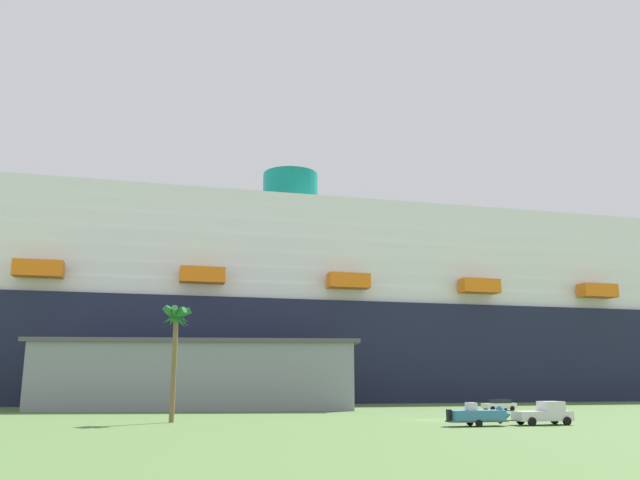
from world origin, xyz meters
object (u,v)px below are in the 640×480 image
(parked_car_white_van, at_px, (499,405))
(palm_tree, at_px, (176,325))
(small_boat_on_trailer, at_px, (483,415))
(pickup_truck, at_px, (545,414))
(cruise_ship, at_px, (444,322))

(parked_car_white_van, bearing_deg, palm_tree, -153.96)
(small_boat_on_trailer, bearing_deg, pickup_truck, 6.93)
(pickup_truck, distance_m, small_boat_on_trailer, 6.60)
(pickup_truck, bearing_deg, cruise_ship, 78.03)
(palm_tree, bearing_deg, small_boat_on_trailer, -17.75)
(pickup_truck, bearing_deg, small_boat_on_trailer, -173.07)
(palm_tree, bearing_deg, cruise_ship, 53.54)
(cruise_ship, distance_m, small_boat_on_trailer, 85.87)
(cruise_ship, height_order, pickup_truck, cruise_ship)
(cruise_ship, bearing_deg, small_boat_on_trailer, -106.21)
(pickup_truck, bearing_deg, palm_tree, 166.53)
(pickup_truck, distance_m, palm_tree, 37.96)
(small_boat_on_trailer, bearing_deg, palm_tree, 162.25)
(cruise_ship, relative_size, small_boat_on_trailer, 38.60)
(cruise_ship, relative_size, palm_tree, 23.46)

